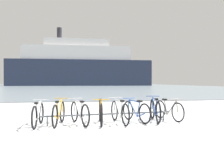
# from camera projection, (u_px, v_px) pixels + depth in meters

# --- Properties ---
(ground) EXTENTS (80.00, 132.00, 0.08)m
(ground) POSITION_uv_depth(u_px,v_px,m) (77.00, 87.00, 59.09)
(ground) COLOR silver
(bike_rack) EXTENTS (4.13, 0.66, 0.31)m
(bike_rack) POSITION_uv_depth(u_px,v_px,m) (109.00, 114.00, 7.59)
(bike_rack) COLOR #4C5156
(bike_rack) RESTS_ON ground
(bicycle_0) EXTENTS (0.46, 1.60, 0.75)m
(bicycle_0) POSITION_uv_depth(u_px,v_px,m) (38.00, 114.00, 7.01)
(bicycle_0) COLOR black
(bicycle_0) RESTS_ON ground
(bicycle_1) EXTENTS (0.46, 1.69, 0.78)m
(bicycle_1) POSITION_uv_depth(u_px,v_px,m) (59.00, 113.00, 7.22)
(bicycle_1) COLOR black
(bicycle_1) RESTS_ON ground
(bicycle_2) EXTENTS (0.64, 1.58, 0.77)m
(bicycle_2) POSITION_uv_depth(u_px,v_px,m) (79.00, 113.00, 7.35)
(bicycle_2) COLOR black
(bicycle_2) RESTS_ON ground
(bicycle_3) EXTENTS (0.46, 1.75, 0.79)m
(bicycle_3) POSITION_uv_depth(u_px,v_px,m) (101.00, 112.00, 7.39)
(bicycle_3) COLOR black
(bicycle_3) RESTS_ON ground
(bicycle_4) EXTENTS (0.46, 1.73, 0.78)m
(bicycle_4) POSITION_uv_depth(u_px,v_px,m) (120.00, 112.00, 7.54)
(bicycle_4) COLOR black
(bicycle_4) RESTS_ON ground
(bicycle_5) EXTENTS (0.64, 1.53, 0.74)m
(bicycle_5) POSITION_uv_depth(u_px,v_px,m) (136.00, 111.00, 7.81)
(bicycle_5) COLOR black
(bicycle_5) RESTS_ON ground
(bicycle_6) EXTENTS (0.46, 1.66, 0.81)m
(bicycle_6) POSITION_uv_depth(u_px,v_px,m) (155.00, 110.00, 7.89)
(bicycle_6) COLOR black
(bicycle_6) RESTS_ON ground
(bicycle_7) EXTENTS (0.56, 1.55, 0.74)m
(bicycle_7) POSITION_uv_depth(u_px,v_px,m) (169.00, 110.00, 8.16)
(bicycle_7) COLOR black
(bicycle_7) RESTS_ON ground
(ferry_ship) EXTENTS (46.89, 8.85, 19.27)m
(ferry_ship) POSITION_uv_depth(u_px,v_px,m) (80.00, 66.00, 81.99)
(ferry_ship) COLOR #232D47
(ferry_ship) RESTS_ON ground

